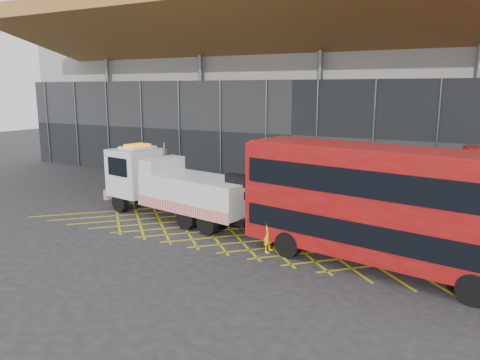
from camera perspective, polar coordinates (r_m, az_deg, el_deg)
The scene contains 6 objects.
ground_plane at distance 26.73m, azimuth -7.23°, elevation -5.01°, with size 120.00×120.00×0.00m, color #262628.
road_markings at distance 24.70m, azimuth 0.39°, elevation -6.26°, with size 24.76×7.16×0.01m.
construction_building at distance 41.39m, azimuth 10.10°, elevation 13.16°, with size 55.00×23.97×18.00m.
recovery_truck at distance 27.08m, azimuth -8.20°, elevation -0.66°, with size 11.92×4.63×4.13m.
bus_towed at distance 19.80m, azimuth 17.66°, elevation -2.74°, with size 12.78×5.03×5.08m.
worker at distance 21.49m, azimuth 3.54°, elevation -6.24°, with size 0.71×0.47×1.96m, color yellow.
Camera 1 is at (15.03, -20.83, 7.38)m, focal length 35.00 mm.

